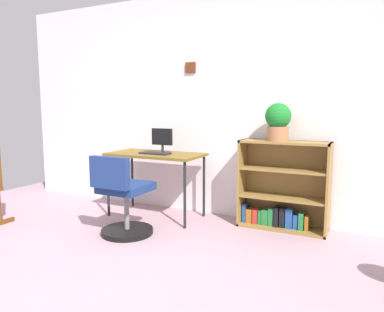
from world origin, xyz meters
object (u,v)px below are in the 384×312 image
Objects in this scene: office_chair at (123,201)px; potted_plant_on_shelf at (278,121)px; keyboard at (155,153)px; monitor at (162,141)px; bookshelf_low at (283,190)px; desk at (156,158)px.

potted_plant_on_shelf reaches higher than office_chair.
keyboard is 0.75m from office_chair.
monitor is 0.80× the size of keyboard.
desk is at bearing -169.93° from bookshelf_low.
office_chair is 0.88× the size of bookshelf_low.
keyboard is 0.91× the size of potted_plant_on_shelf.
desk is 2.82× the size of potted_plant_on_shelf.
office_chair is 1.66m from bookshelf_low.
monitor is 0.94m from office_chair.
bookshelf_low is (1.41, 0.25, -0.28)m from desk.
bookshelf_low is (1.36, 0.18, -0.47)m from monitor.
desk is at bearing 118.89° from keyboard.
keyboard is at bearing -166.87° from bookshelf_low.
potted_plant_on_shelf is at bearing -135.11° from bookshelf_low.
office_chair reaches higher than keyboard.
bookshelf_low is at bearing 35.20° from office_chair.
potted_plant_on_shelf reaches higher than keyboard.
desk is 1.44m from potted_plant_on_shelf.
office_chair is at bearing -85.26° from desk.
office_chair is (0.02, -0.63, -0.40)m from keyboard.
keyboard is (-0.01, -0.14, -0.13)m from monitor.
desk is at bearing -171.91° from potted_plant_on_shelf.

